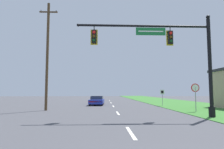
# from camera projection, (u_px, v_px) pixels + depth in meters

# --- Properties ---
(grass_verge_right) EXTENTS (10.00, 110.00, 0.04)m
(grass_verge_right) POSITION_uv_depth(u_px,v_px,m) (174.00, 103.00, 33.08)
(grass_verge_right) COLOR #38752D
(grass_verge_right) RESTS_ON ground
(road_center_line) EXTENTS (0.16, 34.80, 0.01)m
(road_center_line) POSITION_uv_depth(u_px,v_px,m) (113.00, 106.00, 24.69)
(road_center_line) COLOR silver
(road_center_line) RESTS_ON ground
(signal_mast) EXTENTS (9.74, 0.47, 7.35)m
(signal_mast) POSITION_uv_depth(u_px,v_px,m) (176.00, 54.00, 14.21)
(signal_mast) COLOR black
(signal_mast) RESTS_ON grass_verge_right
(car_ahead) EXTENTS (2.05, 4.59, 1.19)m
(car_ahead) POSITION_uv_depth(u_px,v_px,m) (97.00, 101.00, 27.27)
(car_ahead) COLOR black
(car_ahead) RESTS_ON ground
(stop_sign) EXTENTS (0.76, 0.07, 2.50)m
(stop_sign) POSITION_uv_depth(u_px,v_px,m) (195.00, 91.00, 18.04)
(stop_sign) COLOR gray
(stop_sign) RESTS_ON grass_verge_right
(route_sign_post) EXTENTS (0.55, 0.06, 2.03)m
(route_sign_post) POSITION_uv_depth(u_px,v_px,m) (162.00, 94.00, 25.46)
(route_sign_post) COLOR gray
(route_sign_post) RESTS_ON grass_verge_right
(utility_pole_near) EXTENTS (1.80, 0.26, 10.70)m
(utility_pole_near) POSITION_uv_depth(u_px,v_px,m) (47.00, 54.00, 19.67)
(utility_pole_near) COLOR #4C3823
(utility_pole_near) RESTS_ON ground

